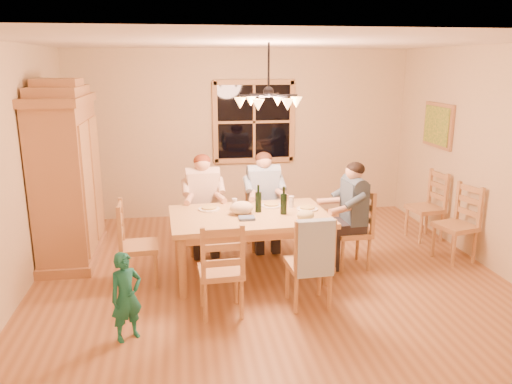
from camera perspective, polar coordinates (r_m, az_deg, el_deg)
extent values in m
plane|color=#915C34|center=(6.17, 1.31, -9.17)|extent=(5.50, 5.50, 0.00)
cube|color=white|center=(5.65, 1.47, 16.75)|extent=(5.50, 5.00, 0.02)
cube|color=beige|center=(8.20, -1.66, 6.63)|extent=(5.50, 0.02, 2.70)
cube|color=beige|center=(5.95, -25.73, 2.11)|extent=(0.02, 5.00, 2.70)
cube|color=beige|center=(6.80, 24.92, 3.60)|extent=(0.02, 5.00, 2.70)
cube|color=black|center=(8.18, -0.25, 8.03)|extent=(1.20, 0.03, 1.20)
cube|color=tan|center=(8.16, -0.23, 8.01)|extent=(1.30, 0.06, 1.30)
cube|color=#9C6E43|center=(7.76, 20.11, 7.16)|extent=(0.04, 0.78, 0.64)
cube|color=#1E6B2D|center=(7.75, 19.91, 7.17)|extent=(0.02, 0.68, 0.54)
cylinder|color=black|center=(5.65, 1.45, 14.06)|extent=(0.02, 0.02, 0.53)
sphere|color=black|center=(5.66, 1.44, 11.38)|extent=(0.12, 0.12, 0.12)
cylinder|color=black|center=(5.69, 3.05, 10.98)|extent=(0.34, 0.02, 0.02)
cone|color=#FFB259|center=(5.73, 4.63, 10.18)|extent=(0.13, 0.13, 0.12)
cylinder|color=black|center=(5.81, 1.98, 11.07)|extent=(0.19, 0.31, 0.02)
cone|color=#FFB259|center=(5.97, 2.50, 10.38)|extent=(0.13, 0.13, 0.12)
cylinder|color=black|center=(5.78, 0.40, 11.06)|extent=(0.19, 0.31, 0.02)
cone|color=#FFB259|center=(5.91, -0.60, 10.36)|extent=(0.13, 0.13, 0.12)
cylinder|color=black|center=(5.63, -0.20, 10.96)|extent=(0.34, 0.02, 0.02)
cone|color=#FFB259|center=(5.62, -1.84, 10.13)|extent=(0.13, 0.13, 0.12)
cylinder|color=black|center=(5.51, 0.86, 10.88)|extent=(0.19, 0.31, 0.02)
cone|color=#FFB259|center=(5.37, 0.24, 9.92)|extent=(0.13, 0.13, 0.12)
cylinder|color=black|center=(5.54, 2.52, 10.89)|extent=(0.19, 0.31, 0.02)
cone|color=#FFB259|center=(5.43, 3.64, 9.95)|extent=(0.13, 0.13, 0.12)
cube|color=#9C6E43|center=(6.74, -20.78, 0.89)|extent=(0.60, 1.30, 2.00)
cube|color=#9C6E43|center=(6.59, -21.61, 9.79)|extent=(0.66, 1.40, 0.10)
cube|color=#9C6E43|center=(6.58, -21.69, 10.66)|extent=(0.58, 1.00, 0.12)
cube|color=#9C6E43|center=(6.58, -21.78, 11.52)|extent=(0.52, 0.55, 0.10)
cube|color=tan|center=(6.36, -18.65, 0.31)|extent=(0.03, 0.55, 1.60)
cube|color=tan|center=(7.00, -17.76, 1.63)|extent=(0.03, 0.55, 1.60)
cube|color=#9C6E43|center=(7.01, -20.09, -6.60)|extent=(0.66, 1.40, 0.12)
cube|color=tan|center=(5.86, -0.73, -2.84)|extent=(1.90, 1.21, 0.06)
cube|color=tan|center=(5.89, -0.73, -3.59)|extent=(1.74, 1.06, 0.10)
cylinder|color=tan|center=(5.47, -8.38, -8.56)|extent=(0.09, 0.09, 0.70)
cylinder|color=tan|center=(5.77, 8.25, -7.28)|extent=(0.09, 0.09, 0.70)
cylinder|color=tan|center=(6.34, -8.87, -5.30)|extent=(0.09, 0.09, 0.70)
cylinder|color=tan|center=(6.60, 5.57, -4.37)|extent=(0.09, 0.09, 0.70)
cube|color=tan|center=(6.71, -5.99, -3.16)|extent=(0.46, 0.44, 0.06)
cube|color=tan|center=(6.63, -6.05, -0.94)|extent=(0.38, 0.07, 0.54)
cube|color=tan|center=(6.83, 0.87, -2.76)|extent=(0.46, 0.44, 0.06)
cube|color=tan|center=(6.75, 0.88, -0.57)|extent=(0.38, 0.07, 0.54)
cube|color=tan|center=(5.09, -4.04, -9.05)|extent=(0.46, 0.44, 0.06)
cube|color=tan|center=(4.99, -4.10, -6.21)|extent=(0.38, 0.07, 0.54)
cube|color=tan|center=(5.27, 6.04, -8.23)|extent=(0.46, 0.44, 0.06)
cube|color=tan|center=(5.17, 6.12, -5.47)|extent=(0.38, 0.07, 0.54)
cube|color=tan|center=(5.87, -13.18, -6.12)|extent=(0.44, 0.46, 0.06)
cube|color=tan|center=(5.78, -13.33, -3.62)|extent=(0.07, 0.38, 0.54)
cube|color=tan|center=(6.30, 10.82, -4.53)|extent=(0.44, 0.46, 0.06)
cube|color=tan|center=(6.22, 10.94, -2.18)|extent=(0.07, 0.38, 0.54)
cube|color=#C5AD98|center=(6.60, -6.08, 0.07)|extent=(0.41, 0.24, 0.52)
cube|color=#262328|center=(6.69, -6.01, -2.50)|extent=(0.40, 0.44, 0.14)
sphere|color=tan|center=(6.52, -6.17, 3.30)|extent=(0.21, 0.21, 0.21)
ellipsoid|color=#592614|center=(6.51, -6.18, 3.56)|extent=(0.22, 0.22, 0.17)
cube|color=#356393|center=(6.72, 0.88, 0.42)|extent=(0.41, 0.24, 0.52)
cube|color=#262328|center=(6.81, 0.87, -2.11)|extent=(0.40, 0.44, 0.14)
sphere|color=tan|center=(6.64, 0.90, 3.60)|extent=(0.21, 0.21, 0.21)
ellipsoid|color=#381E11|center=(6.63, 0.90, 3.85)|extent=(0.22, 0.22, 0.17)
cube|color=#3B4D5F|center=(6.19, 10.99, -1.12)|extent=(0.24, 0.41, 0.52)
cube|color=#262328|center=(6.28, 10.86, -3.84)|extent=(0.44, 0.40, 0.14)
sphere|color=tan|center=(6.10, 11.16, 2.32)|extent=(0.21, 0.21, 0.21)
ellipsoid|color=black|center=(6.09, 11.18, 2.60)|extent=(0.22, 0.22, 0.17)
cube|color=#96B3CB|center=(5.01, 6.76, -6.41)|extent=(0.38, 0.12, 0.58)
cylinder|color=black|center=(5.90, 0.27, -0.76)|extent=(0.08, 0.08, 0.33)
cylinder|color=black|center=(5.83, 3.18, -0.97)|extent=(0.08, 0.08, 0.33)
cylinder|color=white|center=(6.05, -5.38, -1.95)|extent=(0.26, 0.26, 0.02)
cylinder|color=white|center=(6.17, 1.76, -1.57)|extent=(0.26, 0.26, 0.02)
cylinder|color=white|center=(6.07, 5.88, -1.94)|extent=(0.26, 0.26, 0.02)
cylinder|color=silver|center=(6.02, -2.47, -1.39)|extent=(0.06, 0.06, 0.14)
cylinder|color=silver|center=(6.13, 4.06, -1.12)|extent=(0.06, 0.06, 0.14)
ellipsoid|color=tan|center=(5.67, 5.65, -2.62)|extent=(0.20, 0.20, 0.11)
cube|color=#465A82|center=(5.66, -1.07, -3.01)|extent=(0.19, 0.15, 0.03)
ellipsoid|color=#BEAB89|center=(5.84, -1.66, -1.82)|extent=(0.28, 0.22, 0.15)
imported|color=#166759|center=(4.78, -14.61, -11.49)|extent=(0.37, 0.33, 0.84)
cube|color=tan|center=(6.89, 21.82, -3.69)|extent=(0.51, 0.53, 0.06)
cube|color=tan|center=(6.81, 22.04, -1.53)|extent=(0.14, 0.38, 0.54)
cube|color=tan|center=(7.57, 18.76, -1.82)|extent=(0.48, 0.49, 0.06)
cube|color=tan|center=(7.50, 18.93, 0.16)|extent=(0.10, 0.38, 0.54)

